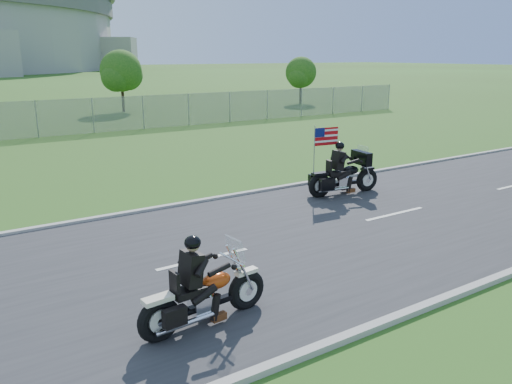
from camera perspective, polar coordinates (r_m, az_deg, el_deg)
ground at (r=12.06m, az=2.56°, el=-5.85°), size 420.00×420.00×0.00m
road at (r=12.05m, az=2.56°, el=-5.77°), size 120.00×8.00×0.04m
curb_north at (r=15.35m, az=-6.12°, el=-1.01°), size 120.00×0.18×0.12m
curb_south at (r=9.32m, az=17.33°, el=-12.97°), size 120.00×0.18×0.12m
tree_fence_near at (r=41.19m, az=-15.11°, el=12.99°), size 3.52×3.28×4.75m
tree_fence_far at (r=46.91m, az=5.17°, el=13.28°), size 3.08×2.87×4.20m
motorcycle_lead at (r=8.44m, az=-6.08°, el=-11.86°), size 2.44×0.72×1.64m
motorcycle_follow at (r=16.20m, az=10.00°, el=1.72°), size 2.61×0.95×2.18m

